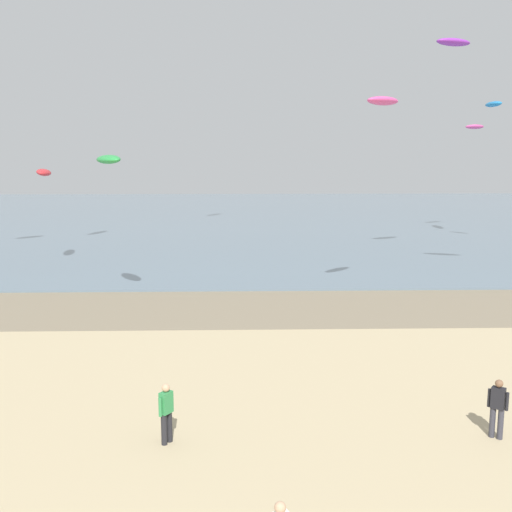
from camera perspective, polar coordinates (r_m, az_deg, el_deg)
wet_sand_strip at (r=31.68m, az=-4.91°, el=-4.77°), size 120.00×7.45×0.01m
sea at (r=69.79m, az=-3.07°, el=3.41°), size 160.00×70.00×0.10m
person_left_flank at (r=19.13m, az=21.04°, el=-12.64°), size 0.48×0.39×1.71m
person_right_flank at (r=17.81m, az=-8.13°, el=-13.78°), size 0.39×0.48×1.71m
kite_aloft_0 at (r=59.73m, az=19.21°, el=11.00°), size 2.36×1.82×0.53m
kite_aloft_2 at (r=42.80m, az=17.46°, el=18.00°), size 2.79×1.96×0.56m
kite_aloft_3 at (r=42.95m, az=-18.67°, el=7.19°), size 1.26×2.72×0.62m
kite_aloft_5 at (r=31.57m, az=-13.23°, el=8.52°), size 2.08×2.73×0.51m
kite_aloft_8 at (r=31.06m, az=11.43°, el=13.62°), size 2.29×2.28×0.52m
kite_aloft_10 at (r=54.36m, az=20.72°, el=12.75°), size 0.97×2.73×0.51m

